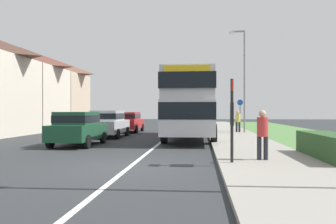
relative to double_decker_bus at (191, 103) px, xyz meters
name	(u,v)px	position (x,y,z in m)	size (l,w,h in m)	color
ground_plane	(129,168)	(-1.49, -10.46, -2.14)	(120.00, 120.00, 0.00)	#2D3033
lane_marking_centre	(161,142)	(-1.49, -2.46, -2.14)	(0.14, 60.00, 0.01)	silver
pavement_near_side	(247,146)	(2.71, -4.46, -2.08)	(3.20, 68.00, 0.12)	gray
roadside_hedge	(331,148)	(4.81, -8.66, -1.69)	(1.10, 4.02, 0.90)	#2D5128
double_decker_bus	(191,103)	(0.00, 0.00, 0.00)	(2.80, 10.94, 3.70)	#BCBCC1
parked_car_dark_green	(78,127)	(-5.20, -4.55, -1.26)	(1.89, 3.96, 1.60)	#19472D
parked_car_silver	(108,123)	(-5.13, 0.56, -1.22)	(1.96, 4.19, 1.67)	#B7B7BC
parked_car_red	(128,121)	(-5.03, 5.85, -1.28)	(1.98, 4.36, 1.55)	#B21E1E
pedestrian_at_stop	(262,132)	(2.51, -9.33, -1.17)	(0.34, 0.34, 1.67)	#23232D
pedestrian_walking_away	(238,120)	(3.31, 4.91, -1.17)	(0.34, 0.34, 1.67)	#23232D
bus_stop_sign	(232,115)	(1.51, -9.95, -0.60)	(0.09, 0.52, 2.60)	black
cycle_route_sign	(240,114)	(3.61, 6.16, -0.72)	(0.44, 0.08, 2.52)	slate
street_lamp_mid	(243,75)	(3.62, 4.59, 2.11)	(1.14, 0.20, 7.40)	slate
house_terrace_far_side	(1,86)	(-14.43, 4.17, 1.35)	(6.61, 22.05, 6.99)	beige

